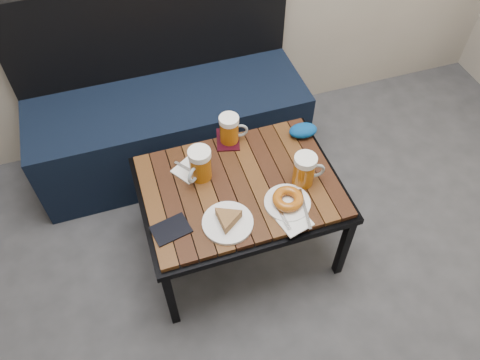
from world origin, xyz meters
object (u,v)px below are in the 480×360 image
object	(u,v)px
beer_mug_centre	(230,129)
passport_navy	(171,229)
bench	(169,121)
beer_mug_left	(200,164)
plate_bagel	(288,201)
passport_burgundy	(228,139)
beer_mug_right	(305,170)
plate_pie	(228,220)
knit_pouch	(303,130)
cafe_table	(240,191)

from	to	relation	value
beer_mug_centre	passport_navy	size ratio (longest dim) A/B	0.99
bench	beer_mug_left	distance (m)	0.65
passport_navy	beer_mug_centre	bearing A→B (deg)	124.98
plate_bagel	passport_burgundy	size ratio (longest dim) A/B	1.75
passport_navy	beer_mug_right	bearing A→B (deg)	84.26
passport_navy	passport_burgundy	bearing A→B (deg)	126.07
passport_burgundy	plate_bagel	bearing A→B (deg)	-58.91
bench	passport_navy	size ratio (longest dim) A/B	9.83
passport_navy	bench	bearing A→B (deg)	157.38
beer_mug_centre	plate_bagel	bearing A→B (deg)	-63.46
plate_pie	knit_pouch	size ratio (longest dim) A/B	1.55
cafe_table	bench	bearing A→B (deg)	104.29
beer_mug_right	passport_navy	world-z (taller)	beer_mug_right
plate_bagel	knit_pouch	bearing A→B (deg)	58.32
beer_mug_left	knit_pouch	distance (m)	0.51
plate_pie	knit_pouch	distance (m)	0.59
plate_bagel	passport_navy	world-z (taller)	plate_bagel
passport_navy	plate_pie	bearing A→B (deg)	67.40
cafe_table	plate_pie	world-z (taller)	plate_pie
beer_mug_left	beer_mug_centre	world-z (taller)	beer_mug_left
beer_mug_left	passport_navy	size ratio (longest dim) A/B	1.07
plate_bagel	knit_pouch	distance (m)	0.40
bench	passport_burgundy	bearing A→B (deg)	-64.34
cafe_table	passport_burgundy	size ratio (longest dim) A/B	6.00
beer_mug_centre	plate_pie	size ratio (longest dim) A/B	0.70
cafe_table	passport_navy	bearing A→B (deg)	-157.84
knit_pouch	beer_mug_right	bearing A→B (deg)	-112.52
cafe_table	passport_burgundy	bearing A→B (deg)	83.86
bench	plate_pie	xyz separation A→B (m)	(0.07, -0.85, 0.22)
bench	cafe_table	bearing A→B (deg)	-75.71
cafe_table	beer_mug_centre	distance (m)	0.28
beer_mug_right	passport_burgundy	bearing A→B (deg)	133.69
beer_mug_centre	beer_mug_right	xyz separation A→B (m)	(0.22, -0.32, 0.00)
beer_mug_centre	plate_pie	distance (m)	0.45
beer_mug_left	beer_mug_centre	xyz separation A→B (m)	(0.18, 0.16, -0.01)
bench	cafe_table	distance (m)	0.72
plate_bagel	beer_mug_centre	bearing A→B (deg)	105.52
knit_pouch	bench	bearing A→B (deg)	137.28
beer_mug_centre	knit_pouch	world-z (taller)	beer_mug_centre
plate_bagel	passport_navy	size ratio (longest dim) A/B	1.72
beer_mug_left	knit_pouch	size ratio (longest dim) A/B	1.18
bench	passport_burgundy	world-z (taller)	bench
beer_mug_centre	beer_mug_right	distance (m)	0.39
passport_burgundy	knit_pouch	distance (m)	0.34
bench	beer_mug_right	world-z (taller)	bench
plate_pie	plate_bagel	xyz separation A→B (m)	(0.26, 0.02, -0.00)
cafe_table	beer_mug_centre	world-z (taller)	beer_mug_centre
beer_mug_left	beer_mug_right	distance (m)	0.43
plate_bagel	passport_burgundy	world-z (taller)	plate_bagel
passport_navy	passport_burgundy	world-z (taller)	same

